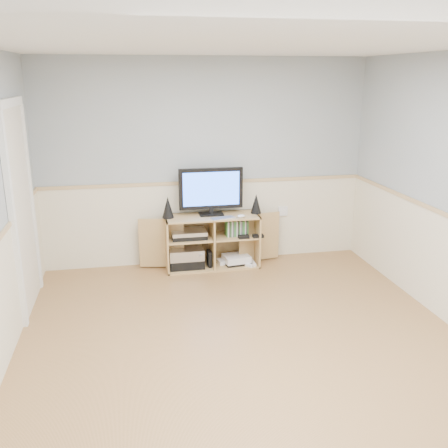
{
  "coord_description": "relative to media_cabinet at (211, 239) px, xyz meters",
  "views": [
    {
      "loc": [
        -0.94,
        -3.71,
        2.28
      ],
      "look_at": [
        0.02,
        1.2,
        0.78
      ],
      "focal_mm": 40.0,
      "sensor_mm": 36.0,
      "label": 1
    }
  ],
  "objects": [
    {
      "name": "room",
      "position": [
        -0.09,
        -1.94,
        0.88
      ],
      "size": [
        4.04,
        4.54,
        2.54
      ],
      "color": "#B3804F",
      "rests_on": "ground"
    },
    {
      "name": "speaker_right",
      "position": [
        0.56,
        -0.03,
        0.44
      ],
      "size": [
        0.13,
        0.13,
        0.24
      ],
      "primitive_type": "cone",
      "color": "black",
      "rests_on": "media_cabinet"
    },
    {
      "name": "game_cases",
      "position": [
        0.3,
        -0.07,
        0.15
      ],
      "size": [
        0.27,
        0.13,
        0.19
      ],
      "primitive_type": "cube",
      "color": "#3F8C3F",
      "rests_on": "media_cabinet"
    },
    {
      "name": "av_components",
      "position": [
        -0.31,
        -0.05,
        -0.11
      ],
      "size": [
        0.51,
        0.31,
        0.47
      ],
      "color": "black",
      "rests_on": "media_cabinet"
    },
    {
      "name": "keyboard",
      "position": [
        0.11,
        -0.19,
        0.32
      ],
      "size": [
        0.31,
        0.18,
        0.01
      ],
      "primitive_type": "cube",
      "rotation": [
        0.0,
        0.0,
        0.24
      ],
      "color": "silver",
      "rests_on": "media_cabinet"
    },
    {
      "name": "monitor",
      "position": [
        0.0,
        -0.0,
        0.63
      ],
      "size": [
        0.77,
        0.18,
        0.58
      ],
      "color": "black",
      "rests_on": "media_cabinet"
    },
    {
      "name": "speaker_left",
      "position": [
        -0.53,
        -0.03,
        0.45
      ],
      "size": [
        0.14,
        0.14,
        0.26
      ],
      "primitive_type": "cone",
      "color": "black",
      "rests_on": "media_cabinet"
    },
    {
      "name": "media_cabinet",
      "position": [
        0.0,
        0.0,
        0.0
      ],
      "size": [
        1.77,
        0.42,
        0.65
      ],
      "color": "tan",
      "rests_on": "floor"
    },
    {
      "name": "mouse",
      "position": [
        0.33,
        -0.19,
        0.34
      ],
      "size": [
        0.11,
        0.09,
        0.04
      ],
      "primitive_type": "ellipsoid",
      "rotation": [
        0.0,
        0.0,
        0.34
      ],
      "color": "white",
      "rests_on": "media_cabinet"
    },
    {
      "name": "wall_outlet",
      "position": [
        0.97,
        0.17,
        0.27
      ],
      "size": [
        0.12,
        0.03,
        0.12
      ],
      "primitive_type": "cube",
      "color": "white",
      "rests_on": "wall_back"
    },
    {
      "name": "game_consoles",
      "position": [
        0.29,
        -0.06,
        -0.26
      ],
      "size": [
        0.46,
        0.3,
        0.11
      ],
      "color": "white",
      "rests_on": "media_cabinet"
    }
  ]
}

